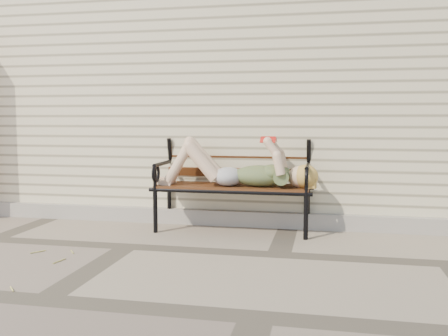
# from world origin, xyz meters

# --- Properties ---
(ground) EXTENTS (80.00, 80.00, 0.00)m
(ground) POSITION_xyz_m (0.00, 0.00, 0.00)
(ground) COLOR gray
(ground) RESTS_ON ground
(house_wall) EXTENTS (8.00, 4.00, 3.00)m
(house_wall) POSITION_xyz_m (0.00, 3.00, 1.50)
(house_wall) COLOR beige
(house_wall) RESTS_ON ground
(foundation_strip) EXTENTS (8.00, 0.10, 0.15)m
(foundation_strip) POSITION_xyz_m (0.00, 0.97, 0.07)
(foundation_strip) COLOR #9C958D
(foundation_strip) RESTS_ON ground
(garden_bench) EXTENTS (1.57, 0.62, 1.01)m
(garden_bench) POSITION_xyz_m (0.75, 0.85, 0.57)
(garden_bench) COLOR black
(garden_bench) RESTS_ON ground
(reading_woman) EXTENTS (1.48, 0.34, 0.46)m
(reading_woman) POSITION_xyz_m (0.76, 0.72, 0.60)
(reading_woman) COLOR #0A3F4B
(reading_woman) RESTS_ON ground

